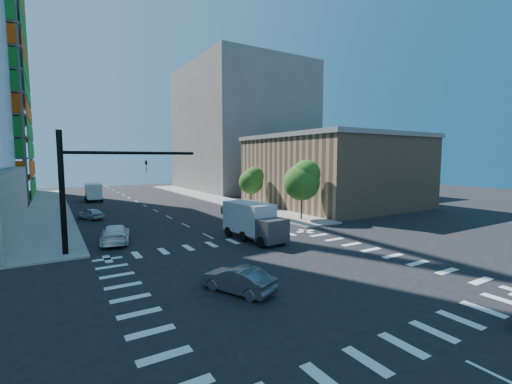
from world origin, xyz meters
TOP-DOWN VIEW (x-y plane):
  - ground at (0.00, 0.00)m, footprint 160.00×160.00m
  - road_markings at (0.00, 0.00)m, footprint 20.00×20.00m
  - sidewalk_ne at (12.50, 40.00)m, footprint 5.00×60.00m
  - sidewalk_nw at (-12.50, 40.00)m, footprint 5.00×60.00m
  - commercial_building at (25.00, 22.00)m, footprint 20.50×22.50m
  - bg_building_ne at (27.00, 55.00)m, footprint 24.00×30.00m
  - signal_mast_nw at (-10.00, 11.50)m, footprint 10.20×0.40m
  - tree_south at (12.63, 13.90)m, footprint 4.16×4.16m
  - tree_north at (12.93, 25.90)m, footprint 3.54×3.52m
  - car_nb_far at (7.04, 21.08)m, footprint 3.68×5.27m
  - car_sb_near at (-7.71, 13.71)m, footprint 3.19×5.64m
  - car_sb_mid at (-8.29, 27.30)m, footprint 3.02×4.17m
  - car_sb_cross at (-3.93, -1.12)m, footprint 3.03×4.41m
  - box_truck_near at (2.91, 8.38)m, footprint 3.15×6.31m
  - box_truck_far at (-6.06, 46.25)m, footprint 2.59×5.78m

SIDE VIEW (x-z plane):
  - ground at x=0.00m, z-range 0.00..0.00m
  - road_markings at x=0.00m, z-range 0.00..0.01m
  - sidewalk_ne at x=12.50m, z-range 0.00..0.15m
  - sidewalk_nw at x=-12.50m, z-range 0.00..0.15m
  - car_sb_mid at x=-8.29m, z-range 0.00..1.32m
  - car_nb_far at x=7.04m, z-range 0.00..1.34m
  - car_sb_cross at x=-3.93m, z-range 0.00..1.38m
  - car_sb_near at x=-7.71m, z-range 0.00..1.54m
  - box_truck_far at x=-6.06m, z-range -0.17..2.83m
  - box_truck_near at x=2.91m, z-range -0.18..3.01m
  - tree_north at x=12.93m, z-range 1.10..6.88m
  - tree_south at x=12.63m, z-range 1.27..8.10m
  - commercial_building at x=25.00m, z-range 0.01..10.61m
  - signal_mast_nw at x=-10.00m, z-range 0.99..9.99m
  - bg_building_ne at x=27.00m, z-range 0.00..28.00m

